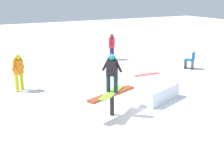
% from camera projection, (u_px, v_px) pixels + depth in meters
% --- Properties ---
extents(ground_plane, '(60.00, 60.00, 0.00)m').
position_uv_depth(ground_plane, '(112.00, 115.00, 10.03)').
color(ground_plane, white).
extents(rail_feature, '(1.94, 0.97, 0.75)m').
position_uv_depth(rail_feature, '(112.00, 97.00, 9.87)').
color(rail_feature, black).
rests_on(rail_feature, ground).
extents(snow_kicker_ramp, '(2.22, 2.05, 0.54)m').
position_uv_depth(snow_kicker_ramp, '(149.00, 91.00, 11.53)').
color(snow_kicker_ramp, white).
rests_on(snow_kicker_ramp, ground).
extents(main_rider_on_rail, '(1.36, 1.21, 1.25)m').
position_uv_depth(main_rider_on_rail, '(112.00, 75.00, 9.68)').
color(main_rider_on_rail, '#8ED237').
rests_on(main_rider_on_rail, rail_feature).
extents(bystander_red, '(0.59, 0.47, 1.49)m').
position_uv_depth(bystander_red, '(112.00, 45.00, 17.84)').
color(bystander_red, navy).
rests_on(bystander_red, ground).
extents(bystander_orange, '(0.60, 0.47, 1.48)m').
position_uv_depth(bystander_orange, '(18.00, 71.00, 12.23)').
color(bystander_orange, yellow).
rests_on(bystander_orange, ground).
extents(loose_snowboard_coral, '(1.38, 0.35, 0.02)m').
position_uv_depth(loose_snowboard_coral, '(147.00, 74.00, 14.81)').
color(loose_snowboard_coral, '#F75C4E').
rests_on(loose_snowboard_coral, ground).
extents(folding_chair, '(0.60, 0.60, 0.88)m').
position_uv_depth(folding_chair, '(190.00, 61.00, 15.83)').
color(folding_chair, '#3F3F44').
rests_on(folding_chair, ground).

